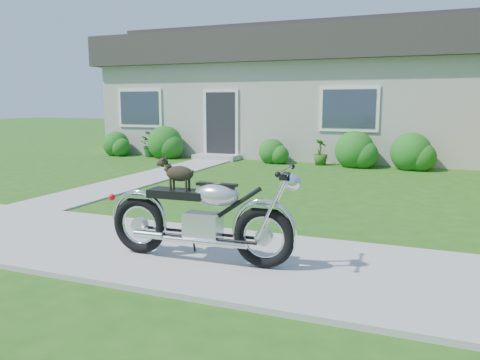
% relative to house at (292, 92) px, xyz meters
% --- Properties ---
extents(ground, '(80.00, 80.00, 0.00)m').
position_rel_house_xyz_m(ground, '(0.00, -11.99, -2.16)').
color(ground, '#235114').
rests_on(ground, ground).
extents(sidewalk, '(24.00, 2.20, 0.04)m').
position_rel_house_xyz_m(sidewalk, '(0.00, -11.99, -2.14)').
color(sidewalk, '#9E9B93').
rests_on(sidewalk, ground).
extents(walkway, '(1.20, 8.00, 0.03)m').
position_rel_house_xyz_m(walkway, '(-1.50, -6.99, -2.14)').
color(walkway, '#9E9B93').
rests_on(walkway, ground).
extents(house, '(12.60, 7.03, 4.50)m').
position_rel_house_xyz_m(house, '(0.00, 0.00, 0.00)').
color(house, beige).
rests_on(house, ground).
extents(shrub_row, '(10.41, 1.12, 1.12)m').
position_rel_house_xyz_m(shrub_row, '(0.16, -3.49, -1.72)').
color(shrub_row, '#1D5E19').
rests_on(shrub_row, ground).
extents(potted_plant_left, '(0.78, 0.69, 0.83)m').
position_rel_house_xyz_m(potted_plant_left, '(-3.90, -3.44, -1.74)').
color(potted_plant_left, '#16551A').
rests_on(potted_plant_left, ground).
extents(potted_plant_right, '(0.60, 0.60, 0.76)m').
position_rel_house_xyz_m(potted_plant_right, '(1.82, -3.44, -1.78)').
color(potted_plant_right, '#2D5918').
rests_on(potted_plant_right, ground).
extents(motorcycle_with_dog, '(2.22, 0.60, 1.13)m').
position_rel_house_xyz_m(motorcycle_with_dog, '(2.34, -12.24, -1.62)').
color(motorcycle_with_dog, black).
rests_on(motorcycle_with_dog, sidewalk).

